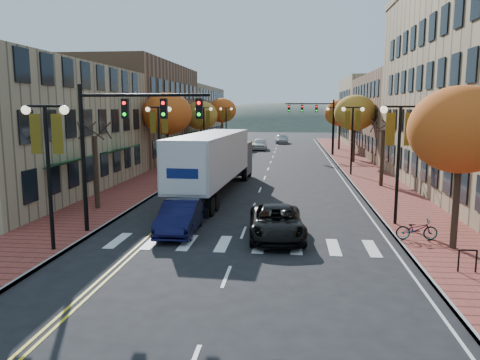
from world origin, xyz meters
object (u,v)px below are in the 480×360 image
(black_suv, at_px, (277,222))
(bicycle, at_px, (417,229))
(navy_sedan, at_px, (180,217))
(semi_truck, at_px, (216,158))

(black_suv, relative_size, bicycle, 2.93)
(navy_sedan, bearing_deg, black_suv, -6.91)
(semi_truck, relative_size, black_suv, 3.24)
(navy_sedan, height_order, black_suv, navy_sedan)
(semi_truck, xyz_separation_m, black_suv, (4.55, -11.02, -1.76))
(bicycle, bearing_deg, semi_truck, 40.66)
(black_suv, distance_m, bicycle, 6.20)
(semi_truck, bearing_deg, bicycle, -42.95)
(black_suv, bearing_deg, navy_sedan, 170.34)
(black_suv, xyz_separation_m, bicycle, (6.20, -0.10, -0.11))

